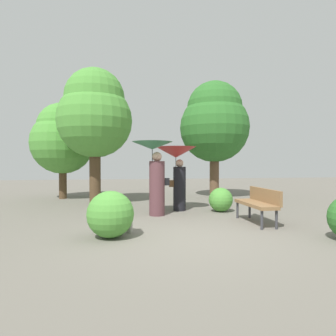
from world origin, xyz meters
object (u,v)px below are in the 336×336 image
at_px(person_right, 177,163).
at_px(tree_mid_left, 95,114).
at_px(park_bench, 258,202).
at_px(path_marker_post, 130,220).
at_px(tree_near_left, 63,138).
at_px(tree_near_right, 214,122).
at_px(person_left, 155,167).

bearing_deg(person_right, tree_mid_left, 52.20).
height_order(park_bench, path_marker_post, park_bench).
distance_m(tree_near_left, tree_near_right, 6.24).
distance_m(person_left, park_bench, 2.86).
relative_size(person_left, tree_near_left, 0.53).
height_order(person_right, tree_near_left, tree_near_left).
bearing_deg(person_left, person_right, -47.57).
height_order(person_left, path_marker_post, person_left).
distance_m(park_bench, tree_near_left, 8.21).
bearing_deg(person_left, path_marker_post, 158.28).
bearing_deg(person_right, park_bench, -143.60).
bearing_deg(tree_near_left, path_marker_post, -67.95).
bearing_deg(person_left, park_bench, -121.65).
bearing_deg(path_marker_post, park_bench, 9.71).
height_order(person_right, tree_mid_left, tree_mid_left).
xyz_separation_m(park_bench, tree_mid_left, (-4.19, 4.05, 2.67)).
bearing_deg(person_right, tree_near_right, -35.58).
bearing_deg(tree_near_left, tree_mid_left, -49.15).
bearing_deg(path_marker_post, tree_near_left, 112.05).
relative_size(park_bench, path_marker_post, 2.81).
bearing_deg(tree_near_left, park_bench, -45.41).
relative_size(person_left, tree_mid_left, 0.42).
distance_m(park_bench, tree_mid_left, 6.41).
xyz_separation_m(person_right, tree_mid_left, (-2.59, 1.95, 1.73)).
bearing_deg(person_left, tree_mid_left, 33.89).
distance_m(person_right, path_marker_post, 3.24).
relative_size(person_right, path_marker_post, 3.60).
bearing_deg(tree_near_right, path_marker_post, -122.36).
distance_m(person_left, path_marker_post, 2.32).
relative_size(tree_near_left, tree_near_right, 0.79).
xyz_separation_m(person_left, person_right, (0.75, 0.71, 0.12)).
relative_size(person_right, tree_near_right, 0.40).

